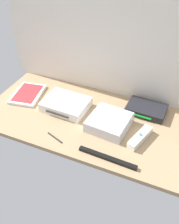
% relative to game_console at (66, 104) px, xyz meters
% --- Properties ---
extents(ground_plane, '(1.00, 0.48, 0.02)m').
position_rel_game_console_xyz_m(ground_plane, '(0.14, -0.03, -0.03)').
color(ground_plane, '#9E7F5B').
rests_on(ground_plane, ground).
extents(back_wall, '(1.10, 0.01, 0.64)m').
position_rel_game_console_xyz_m(back_wall, '(0.14, 0.22, 0.30)').
color(back_wall, silver).
rests_on(back_wall, ground).
extents(game_console, '(0.22, 0.17, 0.04)m').
position_rel_game_console_xyz_m(game_console, '(0.00, 0.00, 0.00)').
color(game_console, white).
rests_on(game_console, ground_plane).
extents(mini_computer, '(0.18, 0.18, 0.05)m').
position_rel_game_console_xyz_m(mini_computer, '(0.24, -0.04, 0.00)').
color(mini_computer, silver).
rests_on(mini_computer, ground_plane).
extents(game_case, '(0.17, 0.21, 0.02)m').
position_rel_game_console_xyz_m(game_case, '(-0.23, 0.02, -0.01)').
color(game_case, white).
rests_on(game_case, ground_plane).
extents(network_router, '(0.18, 0.13, 0.03)m').
position_rel_game_console_xyz_m(network_router, '(0.36, 0.12, -0.00)').
color(network_router, black).
rests_on(network_router, ground_plane).
extents(remote_wand, '(0.08, 0.15, 0.03)m').
position_rel_game_console_xyz_m(remote_wand, '(0.38, -0.07, -0.01)').
color(remote_wand, white).
rests_on(remote_wand, ground_plane).
extents(sensor_bar, '(0.24, 0.03, 0.01)m').
position_rel_game_console_xyz_m(sensor_bar, '(0.30, -0.22, -0.01)').
color(sensor_bar, black).
rests_on(sensor_bar, ground_plane).
extents(stylus_pen, '(0.09, 0.04, 0.01)m').
position_rel_game_console_xyz_m(stylus_pen, '(0.05, -0.20, -0.02)').
color(stylus_pen, black).
rests_on(stylus_pen, ground_plane).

